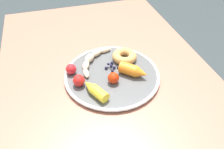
{
  "coord_description": "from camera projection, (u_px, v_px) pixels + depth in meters",
  "views": [
    {
      "loc": [
        -0.67,
        0.16,
        1.3
      ],
      "look_at": [
        -0.06,
        -0.01,
        0.75
      ],
      "focal_mm": 36.62,
      "sensor_mm": 36.0,
      "label": 1
    }
  ],
  "objects": [
    {
      "name": "tomato_near",
      "position": [
        113.0,
        78.0,
        0.8
      ],
      "size": [
        0.04,
        0.04,
        0.04
      ],
      "primitive_type": "sphere",
      "color": "red",
      "rests_on": "plate"
    },
    {
      "name": "carrot_orange",
      "position": [
        134.0,
        71.0,
        0.83
      ],
      "size": [
        0.1,
        0.11,
        0.04
      ],
      "color": "orange",
      "rests_on": "plate"
    },
    {
      "name": "tomato_mid",
      "position": [
        79.0,
        81.0,
        0.79
      ],
      "size": [
        0.04,
        0.04,
        0.04
      ],
      "primitive_type": "sphere",
      "color": "red",
      "rests_on": "plate"
    },
    {
      "name": "blueberry_pile",
      "position": [
        112.0,
        67.0,
        0.87
      ],
      "size": [
        0.05,
        0.06,
        0.02
      ],
      "color": "#191638",
      "rests_on": "plate"
    },
    {
      "name": "plate",
      "position": [
        112.0,
        75.0,
        0.85
      ],
      "size": [
        0.35,
        0.35,
        0.02
      ],
      "color": "#505355",
      "rests_on": "dining_table"
    },
    {
      "name": "banana",
      "position": [
        92.0,
        59.0,
        0.89
      ],
      "size": [
        0.16,
        0.14,
        0.03
      ],
      "color": "beige",
      "rests_on": "plate"
    },
    {
      "name": "tomato_far",
      "position": [
        71.0,
        69.0,
        0.84
      ],
      "size": [
        0.04,
        0.04,
        0.04
      ],
      "primitive_type": "sphere",
      "color": "red",
      "rests_on": "plate"
    },
    {
      "name": "carrot_yellow",
      "position": [
        95.0,
        90.0,
        0.76
      ],
      "size": [
        0.11,
        0.08,
        0.04
      ],
      "color": "yellow",
      "rests_on": "plate"
    },
    {
      "name": "dining_table",
      "position": [
        105.0,
        84.0,
        0.95
      ],
      "size": [
        1.16,
        0.8,
        0.73
      ],
      "color": "#9A6450",
      "rests_on": "ground_plane"
    },
    {
      "name": "donut",
      "position": [
        125.0,
        56.0,
        0.9
      ],
      "size": [
        0.12,
        0.12,
        0.03
      ],
      "primitive_type": "torus",
      "rotation": [
        0.0,
        0.0,
        0.32
      ],
      "color": "tan",
      "rests_on": "plate"
    }
  ]
}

